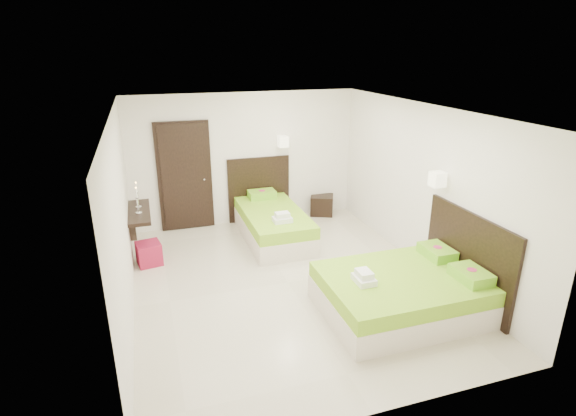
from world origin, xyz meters
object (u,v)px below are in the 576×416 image
object	(u,v)px
nightstand	(322,205)
bed_double	(406,290)
bed_single	(272,221)
ottoman	(149,253)

from	to	relation	value
nightstand	bed_double	bearing A→B (deg)	-70.94
bed_single	nightstand	world-z (taller)	bed_single
bed_single	ottoman	xyz separation A→B (m)	(-2.25, -0.47, -0.13)
bed_single	ottoman	distance (m)	2.30
bed_single	bed_double	size ratio (longest dim) A/B	1.02
bed_double	nightstand	bearing A→B (deg)	85.21
bed_double	nightstand	world-z (taller)	bed_double
bed_double	ottoman	world-z (taller)	bed_double
bed_double	nightstand	distance (m)	3.85
bed_double	bed_single	bearing A→B (deg)	108.98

